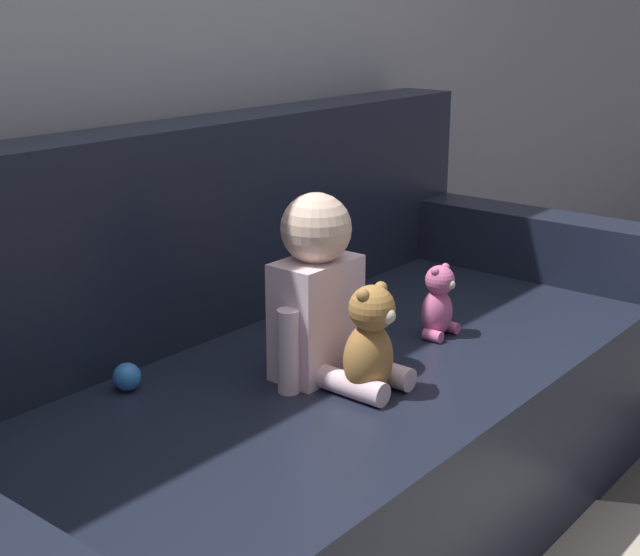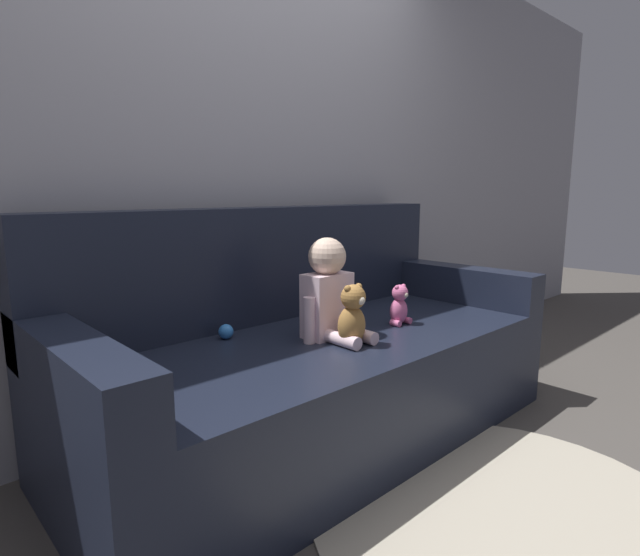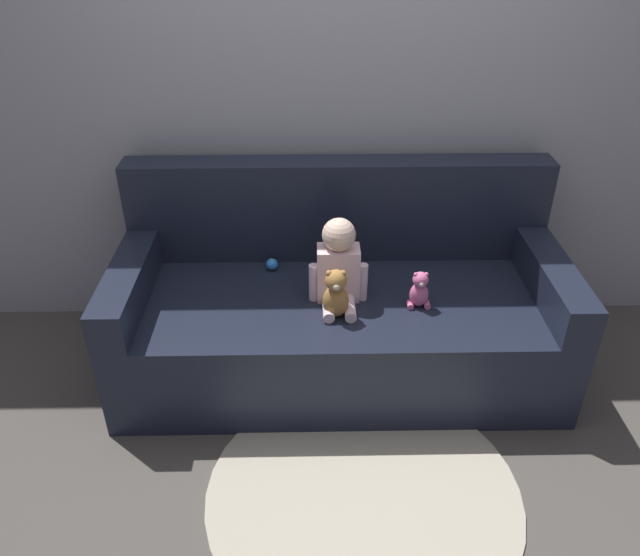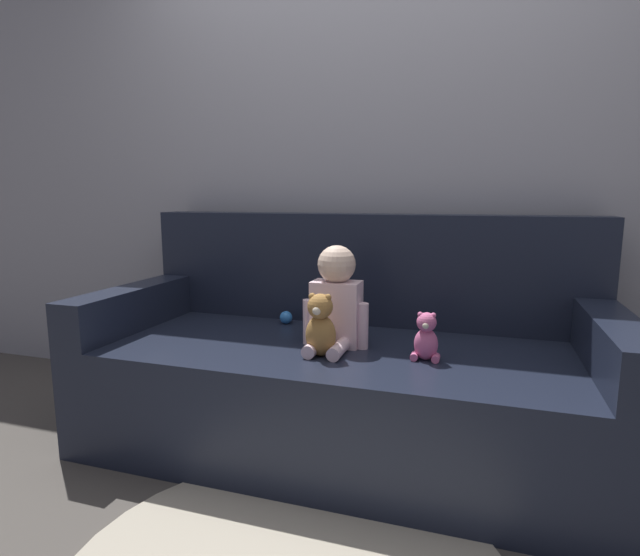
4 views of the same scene
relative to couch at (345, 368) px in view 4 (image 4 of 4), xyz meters
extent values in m
plane|color=#4C4742|center=(0.00, -0.06, -0.34)|extent=(12.00, 12.00, 0.00)
cube|color=#93939E|center=(0.00, 0.50, 0.96)|extent=(8.00, 0.05, 2.60)
cube|color=black|center=(0.00, -0.06, -0.10)|extent=(2.18, 0.96, 0.47)
cube|color=black|center=(0.00, 0.33, 0.40)|extent=(2.18, 0.18, 0.53)
cube|color=black|center=(-1.01, -0.06, 0.23)|extent=(0.16, 0.96, 0.20)
cube|color=black|center=(1.01, -0.06, 0.23)|extent=(0.16, 0.96, 0.20)
cube|color=silver|center=(-0.01, -0.10, 0.27)|extent=(0.20, 0.12, 0.27)
sphere|color=beige|center=(-0.01, -0.10, 0.48)|extent=(0.16, 0.16, 0.16)
cylinder|color=silver|center=(-0.06, -0.24, 0.16)|extent=(0.05, 0.16, 0.05)
cylinder|color=silver|center=(0.04, -0.24, 0.16)|extent=(0.05, 0.16, 0.05)
cylinder|color=silver|center=(-0.13, -0.12, 0.23)|extent=(0.05, 0.05, 0.19)
cylinder|color=silver|center=(0.10, -0.12, 0.23)|extent=(0.05, 0.05, 0.19)
ellipsoid|color=#AD7A3D|center=(-0.03, -0.26, 0.22)|extent=(0.12, 0.10, 0.16)
sphere|color=#AD7A3D|center=(-0.03, -0.27, 0.34)|extent=(0.10, 0.10, 0.10)
sphere|color=#AD7A3D|center=(-0.06, -0.27, 0.37)|extent=(0.03, 0.03, 0.03)
sphere|color=#AD7A3D|center=(0.00, -0.27, 0.37)|extent=(0.03, 0.03, 0.03)
sphere|color=beige|center=(-0.03, -0.31, 0.33)|extent=(0.03, 0.03, 0.03)
ellipsoid|color=#DB6699|center=(0.37, -0.18, 0.20)|extent=(0.09, 0.07, 0.12)
sphere|color=#DB6699|center=(0.37, -0.19, 0.29)|extent=(0.07, 0.07, 0.07)
sphere|color=#DB6699|center=(0.34, -0.19, 0.31)|extent=(0.02, 0.02, 0.02)
sphere|color=#DB6699|center=(0.39, -0.19, 0.31)|extent=(0.02, 0.02, 0.02)
sphere|color=beige|center=(0.37, -0.22, 0.28)|extent=(0.03, 0.03, 0.03)
cylinder|color=#DB6699|center=(0.33, -0.20, 0.15)|extent=(0.03, 0.05, 0.03)
cylinder|color=#DB6699|center=(0.41, -0.20, 0.15)|extent=(0.03, 0.05, 0.03)
sphere|color=#337FDB|center=(-0.35, 0.16, 0.17)|extent=(0.06, 0.06, 0.06)
camera|label=1|loc=(-1.46, -1.30, 0.95)|focal=50.00mm
camera|label=2|loc=(-1.43, -1.57, 0.74)|focal=28.00mm
camera|label=3|loc=(-0.15, -2.63, 1.83)|focal=35.00mm
camera|label=4|loc=(0.55, -2.05, 0.76)|focal=28.00mm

